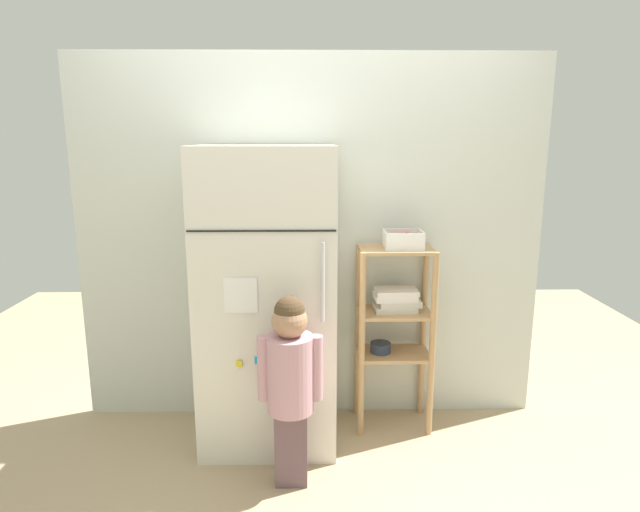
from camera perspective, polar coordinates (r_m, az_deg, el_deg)
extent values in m
plane|color=tan|center=(3.22, -0.91, -18.62)|extent=(6.00, 6.00, 0.00)
cube|color=silver|center=(3.15, -0.99, 1.42)|extent=(2.69, 0.03, 2.12)
cube|color=silver|center=(2.92, -5.47, -4.58)|extent=(0.72, 0.55, 1.62)
cube|color=black|center=(2.55, -6.13, 2.65)|extent=(0.70, 0.01, 0.01)
cylinder|color=silver|center=(2.57, 0.36, -2.81)|extent=(0.02, 0.02, 0.39)
cube|color=white|center=(2.63, -8.30, -4.13)|extent=(0.16, 0.01, 0.18)
cube|color=gold|center=(2.75, -8.46, -11.18)|extent=(0.03, 0.02, 0.03)
cube|color=blue|center=(2.68, -4.19, -8.77)|extent=(0.03, 0.01, 0.03)
cube|color=red|center=(2.75, -3.47, -12.28)|extent=(0.04, 0.02, 0.04)
cube|color=#1094CD|center=(2.73, -6.46, -10.91)|extent=(0.04, 0.01, 0.04)
cube|color=#644B52|center=(2.78, -2.99, -19.44)|extent=(0.16, 0.10, 0.39)
cylinder|color=#BF8C99|center=(2.60, -3.09, -12.29)|extent=(0.22, 0.22, 0.37)
sphere|color=#BF8C99|center=(2.59, -3.08, -8.14)|extent=(0.10, 0.10, 0.10)
sphere|color=#A87A5B|center=(2.50, -3.16, -6.84)|extent=(0.17, 0.17, 0.17)
sphere|color=#4C3823|center=(2.49, -3.17, -5.84)|extent=(0.14, 0.14, 0.14)
cylinder|color=#BF8C99|center=(2.59, -5.86, -11.70)|extent=(0.06, 0.06, 0.32)
cylinder|color=#BF8C99|center=(2.58, -0.32, -11.72)|extent=(0.06, 0.06, 0.32)
cylinder|color=tan|center=(3.03, 4.50, -9.53)|extent=(0.04, 0.04, 1.06)
cylinder|color=tan|center=(3.09, 11.83, -9.31)|extent=(0.04, 0.04, 1.06)
cylinder|color=tan|center=(3.26, 4.08, -7.92)|extent=(0.04, 0.04, 1.06)
cylinder|color=tan|center=(3.31, 10.89, -7.76)|extent=(0.04, 0.04, 1.06)
cube|color=tan|center=(3.02, 8.14, 0.69)|extent=(0.41, 0.26, 0.02)
cube|color=tan|center=(3.11, 7.93, -5.92)|extent=(0.41, 0.26, 0.02)
cube|color=tan|center=(3.20, 7.80, -10.16)|extent=(0.41, 0.26, 0.02)
cube|color=silver|center=(3.12, 7.99, -5.43)|extent=(0.24, 0.16, 0.03)
cube|color=silver|center=(3.12, 8.40, -4.84)|extent=(0.24, 0.17, 0.03)
cube|color=white|center=(3.10, 7.98, -4.27)|extent=(0.24, 0.16, 0.04)
cube|color=white|center=(3.09, 8.13, -3.72)|extent=(0.24, 0.16, 0.03)
cylinder|color=#2D384C|center=(3.17, 6.47, -9.57)|extent=(0.12, 0.12, 0.06)
cube|color=white|center=(3.02, 8.81, 0.90)|extent=(0.21, 0.17, 0.01)
cube|color=white|center=(2.93, 9.11, 1.44)|extent=(0.21, 0.01, 0.10)
cube|color=white|center=(3.09, 8.57, 2.03)|extent=(0.21, 0.01, 0.10)
cube|color=white|center=(2.99, 6.91, 1.74)|extent=(0.01, 0.17, 0.10)
cube|color=white|center=(3.03, 10.73, 1.74)|extent=(0.01, 0.17, 0.10)
sphere|color=#B04C26|center=(2.99, 8.30, 1.63)|extent=(0.08, 0.08, 0.08)
sphere|color=red|center=(3.03, 8.65, 1.73)|extent=(0.07, 0.07, 0.07)
sphere|color=red|center=(3.02, 9.30, 1.72)|extent=(0.08, 0.08, 0.08)
sphere|color=orange|center=(2.99, 9.50, 1.63)|extent=(0.08, 0.08, 0.08)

